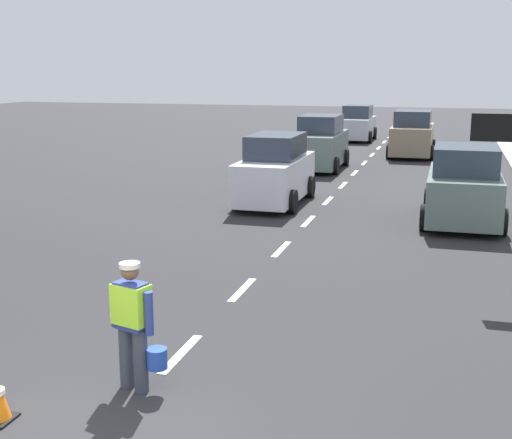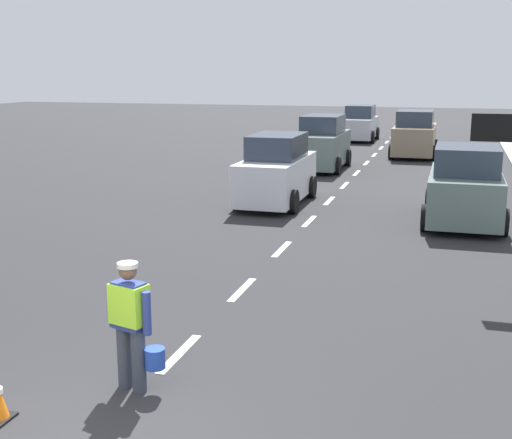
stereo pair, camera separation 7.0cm
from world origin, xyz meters
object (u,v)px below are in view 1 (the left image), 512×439
Objects in this scene: lane_direction_sign at (512,158)px; car_oncoming_lead at (275,172)px; car_outgoing_far at (412,135)px; car_oncoming_second at (320,144)px; car_parked_far at (464,188)px; road_worker at (134,320)px; car_oncoming_third at (357,124)px.

car_oncoming_lead is at bearing 132.55° from lane_direction_sign.
lane_direction_sign is 0.75× the size of car_outgoing_far.
lane_direction_sign reaches higher than car_oncoming_lead.
car_oncoming_second reaches higher than car_outgoing_far.
car_oncoming_lead reaches higher than car_parked_far.
road_worker is 25.26m from car_outgoing_far.
car_oncoming_third is 1.01× the size of car_parked_far.
car_oncoming_third is (-1.46, 31.65, -0.01)m from road_worker.
lane_direction_sign is 15.50m from car_oncoming_second.
lane_direction_sign is 26.69m from car_oncoming_third.
road_worker is at bearing -110.13° from car_parked_far.
car_oncoming_second is 11.75m from car_oncoming_third.
lane_direction_sign is 0.78× the size of car_oncoming_lead.
car_outgoing_far is (3.29, 12.82, 0.02)m from car_oncoming_lead.
road_worker is 12.43m from car_oncoming_lead.
car_parked_far is at bearing -12.99° from car_oncoming_lead.
car_parked_far is 5.56m from car_oncoming_lead.
lane_direction_sign is 0.83× the size of car_parked_far.
car_outgoing_far is (3.41, -6.46, 0.07)m from car_oncoming_third.
car_parked_far is at bearing -81.41° from car_outgoing_far.
car_oncoming_third is at bearing 117.82° from car_outgoing_far.
car_parked_far is 0.91× the size of car_outgoing_far.
lane_direction_sign reaches higher than car_oncoming_second.
car_parked_far is 14.23m from car_outgoing_far.
car_oncoming_lead is 13.24m from car_outgoing_far.
lane_direction_sign is at bearing -76.54° from car_oncoming_third.
lane_direction_sign is at bearing -66.60° from car_oncoming_second.
car_oncoming_third is 0.92× the size of car_outgoing_far.
car_parked_far is (5.47, -8.79, -0.06)m from car_oncoming_second.
car_oncoming_second is 0.99× the size of car_outgoing_far.
car_oncoming_third is 19.29m from car_oncoming_lead.
car_oncoming_lead is 0.97× the size of car_outgoing_far.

